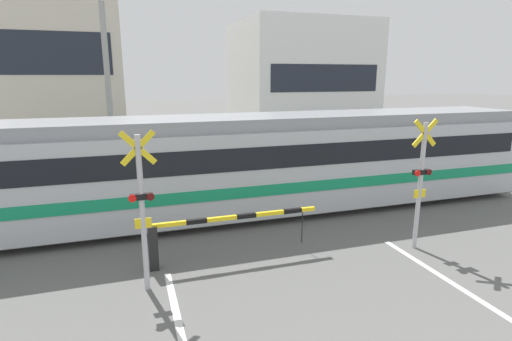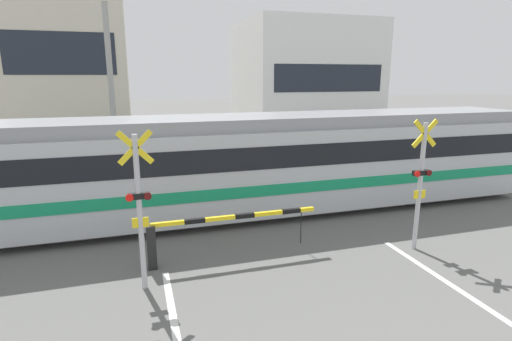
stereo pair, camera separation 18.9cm
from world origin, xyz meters
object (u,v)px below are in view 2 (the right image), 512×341
(crossing_barrier_near, at_px, (200,230))
(crossing_signal_right, at_px, (421,180))
(crossing_barrier_far, at_px, (278,167))
(pedestrian, at_px, (238,155))
(crossing_signal_left, at_px, (139,204))
(commuter_train, at_px, (202,165))

(crossing_barrier_near, relative_size, crossing_signal_right, 1.23)
(crossing_barrier_far, height_order, pedestrian, pedestrian)
(crossing_barrier_near, bearing_deg, crossing_barrier_far, 55.15)
(crossing_signal_right, bearing_deg, crossing_barrier_near, 171.13)
(crossing_barrier_near, height_order, pedestrian, pedestrian)
(crossing_barrier_far, relative_size, crossing_signal_left, 1.23)
(crossing_barrier_near, distance_m, crossing_signal_right, 5.45)
(crossing_signal_right, xyz_separation_m, pedestrian, (-2.46, 8.18, -0.80))
(crossing_barrier_near, xyz_separation_m, crossing_signal_left, (-1.30, -0.83, 1.02))
(crossing_barrier_far, bearing_deg, crossing_signal_left, -128.89)
(crossing_barrier_near, height_order, crossing_signal_right, crossing_signal_right)
(commuter_train, xyz_separation_m, pedestrian, (2.25, 4.37, -0.65))
(commuter_train, relative_size, pedestrian, 12.66)
(crossing_signal_right, relative_size, pedestrian, 1.88)
(commuter_train, height_order, crossing_barrier_near, commuter_train)
(crossing_barrier_near, bearing_deg, pedestrian, 68.98)
(crossing_signal_left, xyz_separation_m, pedestrian, (4.12, 8.18, -0.80))
(crossing_signal_left, height_order, crossing_signal_right, same)
(commuter_train, xyz_separation_m, crossing_signal_right, (4.71, -3.80, 0.15))
(pedestrian, bearing_deg, crossing_signal_left, -116.75)
(crossing_barrier_far, xyz_separation_m, crossing_signal_left, (-5.29, -6.55, 1.02))
(crossing_barrier_far, bearing_deg, crossing_signal_right, -78.81)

